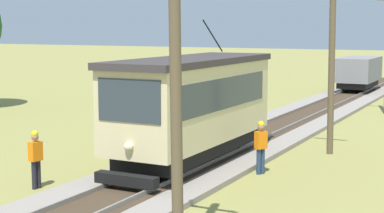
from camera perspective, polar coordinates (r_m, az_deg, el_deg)
red_tram at (r=21.07m, az=0.06°, el=0.15°), size 2.60×8.54×4.79m
freight_car at (r=46.26m, az=15.21°, el=3.10°), size 2.40×5.20×2.31m
utility_pole_near_tram at (r=12.20m, az=-1.55°, el=4.47°), size 1.40×0.44×8.29m
utility_pole_mid at (r=23.72m, az=12.84°, el=4.05°), size 1.40×0.46×6.89m
track_worker at (r=19.08m, az=-14.32°, el=-4.54°), size 0.30×0.41×1.78m
second_worker at (r=20.43m, az=6.41°, el=-3.56°), size 0.40×0.45×1.78m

